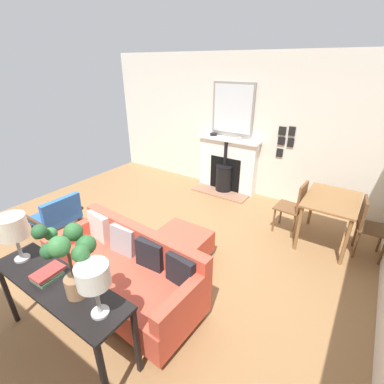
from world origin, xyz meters
The scene contains 18 objects.
ground_plane centered at (0.00, 0.00, 0.00)m, with size 5.82×6.07×0.01m, color olive.
wall_left centered at (-2.91, 0.00, 1.38)m, with size 0.12×6.07×2.75m, color silver.
fireplace centered at (-2.70, 0.02, 0.51)m, with size 0.62×1.35×1.14m.
mirror_over_mantel centered at (-2.82, 0.02, 1.71)m, with size 0.04×0.89×1.01m.
mantel_bowl_near centered at (-2.73, -0.34, 1.18)m, with size 0.15×0.15×0.05m.
mantel_bowl_far centered at (-2.73, 0.25, 1.17)m, with size 0.12×0.12×0.05m.
sofa centered at (0.68, 0.46, 0.36)m, with size 0.92×1.96×0.81m.
ottoman centered at (-0.23, 0.60, 0.25)m, with size 0.67×0.70×0.41m.
armchair_accent centered at (0.41, -1.28, 0.43)m, with size 0.69×0.59×0.75m.
console_table centered at (1.43, 0.46, 0.70)m, with size 0.41×1.54×0.80m.
table_lamp_near_end centered at (1.43, -0.12, 1.16)m, with size 0.27×0.27×0.48m.
table_lamp_far_end centered at (1.43, 1.04, 1.16)m, with size 0.24×0.24×0.46m.
potted_plant centered at (1.40, 0.73, 1.22)m, with size 0.41×0.49×0.66m.
book_stack centered at (1.44, 0.34, 0.84)m, with size 0.27×0.20×0.08m.
dining_table centered at (-1.79, 2.19, 0.64)m, with size 0.97×0.72×0.76m.
dining_chair_near_fireplace centered at (-1.79, 1.70, 0.52)m, with size 0.42×0.42×0.89m.
dining_chair_by_back_wall centered at (-1.78, 2.69, 0.52)m, with size 0.44×0.44×0.87m.
photo_gallery_row centered at (-2.84, 1.12, 1.25)m, with size 0.02×0.31×0.60m.
Camera 1 is at (2.29, 2.46, 2.55)m, focal length 25.56 mm.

